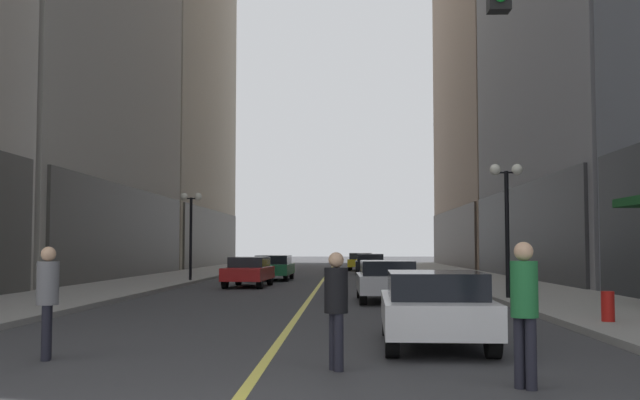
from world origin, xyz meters
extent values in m
plane|color=#38383A|center=(0.00, 35.00, 0.00)|extent=(200.00, 200.00, 0.00)
cube|color=gray|center=(-8.25, 35.00, 0.07)|extent=(4.50, 78.00, 0.15)
cube|color=gray|center=(8.25, 35.00, 0.07)|extent=(4.50, 78.00, 0.15)
cube|color=#E5D64C|center=(0.00, 35.00, 0.00)|extent=(0.16, 70.00, 0.01)
cube|color=#3A3935|center=(-10.60, 34.50, 2.50)|extent=(0.50, 22.80, 5.00)
cube|color=#403C35|center=(-10.60, 60.00, 2.50)|extent=(0.50, 24.70, 5.00)
cube|color=#2C2C2E|center=(10.60, 34.50, 2.50)|extent=(0.50, 22.80, 5.00)
cube|color=#332A23|center=(10.60, 60.00, 2.50)|extent=(0.50, 24.70, 5.00)
cube|color=silver|center=(2.81, 7.71, 0.59)|extent=(1.96, 4.30, 0.55)
cube|color=black|center=(2.80, 7.50, 1.07)|extent=(1.68, 2.42, 0.50)
cylinder|color=black|center=(2.07, 9.22, 0.32)|extent=(0.24, 0.65, 0.64)
cylinder|color=black|center=(3.65, 9.17, 0.32)|extent=(0.24, 0.65, 0.64)
cylinder|color=black|center=(1.97, 6.26, 0.32)|extent=(0.24, 0.65, 0.64)
cylinder|color=black|center=(3.55, 6.21, 0.32)|extent=(0.24, 0.65, 0.64)
cube|color=#B7B7BC|center=(2.55, 18.63, 0.59)|extent=(1.90, 4.45, 0.55)
cube|color=black|center=(2.55, 18.41, 1.07)|extent=(1.66, 2.50, 0.50)
cylinder|color=black|center=(1.72, 20.17, 0.32)|extent=(0.23, 0.64, 0.64)
cylinder|color=black|center=(3.33, 20.19, 0.32)|extent=(0.23, 0.64, 0.64)
cylinder|color=black|center=(1.76, 17.07, 0.32)|extent=(0.23, 0.64, 0.64)
cylinder|color=black|center=(3.37, 17.09, 0.32)|extent=(0.23, 0.64, 0.64)
cube|color=#B21919|center=(-3.08, 27.41, 0.59)|extent=(1.90, 4.55, 0.55)
cube|color=black|center=(-3.08, 27.63, 1.07)|extent=(1.61, 2.57, 0.50)
cylinder|color=black|center=(-2.40, 25.81, 0.32)|extent=(0.24, 0.65, 0.64)
cylinder|color=black|center=(-3.89, 25.86, 0.32)|extent=(0.24, 0.65, 0.64)
cylinder|color=black|center=(-2.28, 28.95, 0.32)|extent=(0.24, 0.65, 0.64)
cylinder|color=black|center=(-3.76, 29.00, 0.32)|extent=(0.24, 0.65, 0.64)
cube|color=#196038|center=(-2.64, 34.04, 0.59)|extent=(1.99, 4.73, 0.55)
cube|color=black|center=(-2.64, 34.27, 1.07)|extent=(1.73, 2.66, 0.50)
cylinder|color=black|center=(-1.83, 32.38, 0.32)|extent=(0.23, 0.64, 0.64)
cylinder|color=black|center=(-3.51, 32.41, 0.32)|extent=(0.23, 0.64, 0.64)
cylinder|color=black|center=(-1.78, 35.67, 0.32)|extent=(0.23, 0.64, 0.64)
cylinder|color=black|center=(-3.46, 35.70, 0.32)|extent=(0.23, 0.64, 0.64)
cube|color=black|center=(2.78, 42.79, 0.59)|extent=(1.90, 4.10, 0.55)
cube|color=black|center=(2.77, 42.59, 1.07)|extent=(1.66, 2.30, 0.50)
cylinder|color=black|center=(1.97, 44.23, 0.32)|extent=(0.23, 0.64, 0.64)
cylinder|color=black|center=(3.60, 44.22, 0.32)|extent=(0.23, 0.64, 0.64)
cylinder|color=black|center=(1.95, 41.37, 0.32)|extent=(0.23, 0.64, 0.64)
cylinder|color=black|center=(3.58, 41.36, 0.32)|extent=(0.23, 0.64, 0.64)
cube|color=yellow|center=(2.34, 50.63, 0.59)|extent=(2.03, 4.52, 0.55)
cube|color=black|center=(2.34, 50.41, 1.07)|extent=(1.73, 2.56, 0.50)
cylinder|color=black|center=(1.61, 52.22, 0.32)|extent=(0.25, 0.65, 0.64)
cylinder|color=black|center=(3.21, 52.15, 0.32)|extent=(0.25, 0.65, 0.64)
cylinder|color=black|center=(1.48, 49.11, 0.32)|extent=(0.25, 0.65, 0.64)
cylinder|color=black|center=(3.08, 49.04, 0.32)|extent=(0.25, 0.65, 0.64)
cylinder|color=black|center=(3.40, 3.72, 0.44)|extent=(0.14, 0.14, 0.88)
cylinder|color=black|center=(3.52, 3.61, 0.44)|extent=(0.14, 0.14, 0.88)
cylinder|color=#1E6633|center=(3.46, 3.67, 1.23)|extent=(0.48, 0.48, 0.70)
sphere|color=tan|center=(3.46, 3.67, 1.70)|extent=(0.24, 0.24, 0.24)
cylinder|color=black|center=(1.06, 5.06, 0.41)|extent=(0.14, 0.14, 0.82)
cylinder|color=black|center=(1.13, 4.92, 0.41)|extent=(0.14, 0.14, 0.82)
cylinder|color=black|center=(1.10, 4.99, 1.14)|extent=(0.45, 0.45, 0.65)
sphere|color=tan|center=(1.10, 4.99, 1.57)|extent=(0.22, 0.22, 0.22)
cylinder|color=black|center=(-3.44, 5.89, 0.43)|extent=(0.14, 0.14, 0.85)
cylinder|color=black|center=(-3.40, 5.74, 0.43)|extent=(0.14, 0.14, 0.85)
cylinder|color=slate|center=(-3.42, 5.82, 1.19)|extent=(0.41, 0.41, 0.68)
sphere|color=tan|center=(-3.42, 5.82, 1.65)|extent=(0.23, 0.23, 0.23)
cylinder|color=black|center=(-6.40, 30.82, 2.10)|extent=(0.14, 0.14, 4.20)
cylinder|color=black|center=(-6.40, 30.82, 4.15)|extent=(0.80, 0.06, 0.06)
sphere|color=white|center=(-6.75, 30.82, 4.25)|extent=(0.36, 0.36, 0.36)
sphere|color=white|center=(-6.05, 30.82, 4.25)|extent=(0.36, 0.36, 0.36)
cylinder|color=black|center=(6.40, 18.39, 2.10)|extent=(0.14, 0.14, 4.20)
cylinder|color=black|center=(6.40, 18.39, 4.15)|extent=(0.80, 0.06, 0.06)
sphere|color=white|center=(6.05, 18.39, 4.25)|extent=(0.36, 0.36, 0.36)
sphere|color=white|center=(6.75, 18.39, 4.25)|extent=(0.36, 0.36, 0.36)
cylinder|color=red|center=(6.90, 10.72, 0.40)|extent=(0.28, 0.28, 0.80)
camera|label=1|loc=(1.24, -5.76, 1.75)|focal=42.03mm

